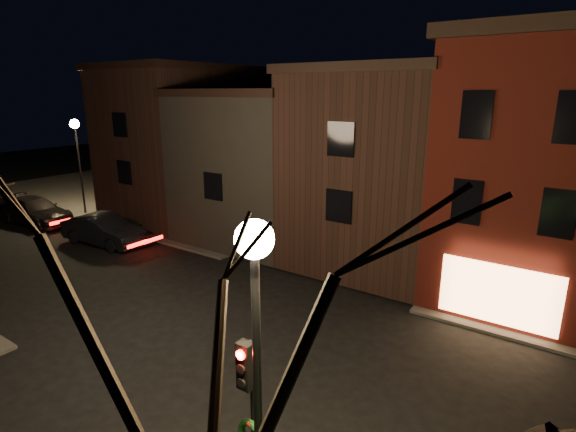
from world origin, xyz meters
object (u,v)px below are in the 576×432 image
at_px(parked_car_b, 104,230).
at_px(parked_car_c, 35,211).
at_px(street_lamp_near, 256,309).
at_px(street_lamp_far, 77,141).
at_px(bare_tree_right, 191,358).
at_px(traffic_signal, 249,407).
at_px(parked_car_a, 125,230).

relative_size(parked_car_b, parked_car_c, 0.88).
height_order(street_lamp_near, parked_car_c, street_lamp_near).
height_order(street_lamp_far, bare_tree_right, bare_tree_right).
distance_m(bare_tree_right, parked_car_c, 29.95).
bearing_deg(traffic_signal, parked_car_c, 161.18).
bearing_deg(street_lamp_far, parked_car_c, -101.10).
relative_size(traffic_signal, parked_car_b, 0.78).
bearing_deg(parked_car_a, parked_car_b, 151.66).
bearing_deg(parked_car_b, parked_car_c, 84.38).
relative_size(street_lamp_near, parked_car_b, 1.25).
xyz_separation_m(traffic_signal, parked_car_b, (-17.74, 8.63, -1.96)).
bearing_deg(bare_tree_right, parked_car_b, 149.37).
bearing_deg(parked_car_c, bare_tree_right, -116.17).
bearing_deg(street_lamp_far, traffic_signal, -25.45).
distance_m(bare_tree_right, parked_car_b, 23.42).
bearing_deg(parked_car_a, street_lamp_far, 76.57).
bearing_deg(street_lamp_far, parked_car_a, -15.98).
xyz_separation_m(street_lamp_far, parked_car_c, (-0.61, -3.12, -4.33)).
distance_m(traffic_signal, parked_car_b, 19.82).
relative_size(bare_tree_right, parked_car_a, 2.05).
xyz_separation_m(street_lamp_near, bare_tree_right, (1.30, -2.50, 0.97)).
height_order(bare_tree_right, parked_car_a, bare_tree_right).
relative_size(street_lamp_near, street_lamp_far, 1.00).
bearing_deg(bare_tree_right, street_lamp_far, 150.98).
height_order(bare_tree_right, parked_car_c, bare_tree_right).
bearing_deg(parked_car_c, traffic_signal, -111.85).
height_order(street_lamp_near, parked_car_a, street_lamp_near).
distance_m(street_lamp_near, street_lamp_far, 28.00).
distance_m(bare_tree_right, parked_car_a, 23.48).
bearing_deg(parked_car_c, parked_car_a, -86.03).
xyz_separation_m(parked_car_a, parked_car_b, (-0.57, -0.95, 0.15)).
xyz_separation_m(bare_tree_right, parked_car_c, (-27.11, 11.58, -5.29)).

